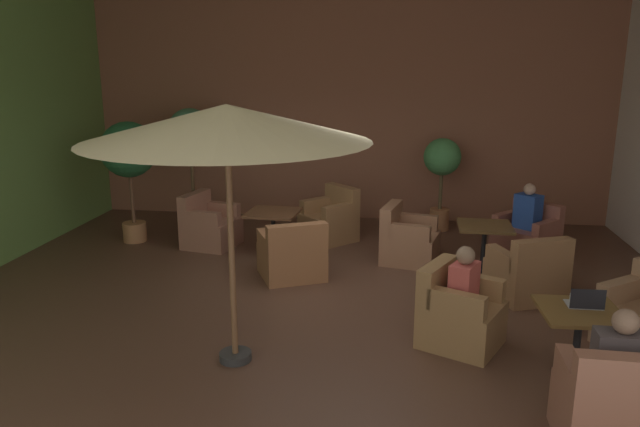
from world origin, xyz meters
name	(u,v)px	position (x,y,z in m)	size (l,w,h in m)	color
ground_plane	(316,301)	(0.00, 0.00, -0.01)	(9.54, 8.46, 0.02)	#513427
wall_back_brick	(347,108)	(0.00, 4.19, 2.04)	(9.54, 0.08, 4.09)	brown
cafe_table_front_left	(579,325)	(2.67, -1.47, 0.51)	(0.75, 0.75, 0.66)	black
armchair_front_left_east	(459,315)	(1.63, -0.96, 0.33)	(0.98, 0.96, 0.85)	olive
armchair_front_left_south	(616,411)	(2.64, -2.63, 0.33)	(0.80, 0.73, 0.90)	#915944
cafe_table_front_right	(484,234)	(2.19, 1.44, 0.54)	(0.75, 0.75, 0.66)	black
armchair_front_right_north	(527,275)	(2.59, 0.44, 0.31)	(0.99, 1.00, 0.83)	#946641
armchair_front_right_east	(527,236)	(2.93, 2.22, 0.30)	(1.08, 1.07, 0.79)	#9C5646
armchair_front_right_south	(407,241)	(1.13, 1.68, 0.31)	(0.90, 0.89, 0.85)	#946245
cafe_table_mid_center	(273,221)	(-0.90, 1.81, 0.51)	(0.82, 0.82, 0.66)	black
armchair_mid_center_north	(292,256)	(-0.43, 0.79, 0.31)	(1.07, 1.06, 0.82)	#9A623D
armchair_mid_center_east	(330,221)	(-0.12, 2.61, 0.33)	(1.03, 1.03, 0.88)	#986941
armchair_mid_center_south	(209,227)	(-2.00, 2.05, 0.32)	(0.89, 0.90, 0.85)	#97614B
patio_umbrella_tall_red	(227,124)	(-0.58, -1.61, 2.33)	(2.64, 2.64, 2.51)	#2D2D2D
potted_tree_left_corner	(442,166)	(1.70, 3.49, 1.13)	(0.64, 0.64, 1.61)	#AE6A42
potted_tree_mid_left	(191,140)	(-2.58, 3.02, 1.57)	(0.76, 0.76, 2.11)	#3F2C37
potted_tree_mid_right	(129,155)	(-3.30, 2.14, 1.43)	(0.89, 0.89, 1.96)	#A96C43
patron_blue_shirt	(621,358)	(2.64, -2.59, 0.76)	(0.39, 0.22, 0.68)	#413838
patron_by_window	(528,209)	(2.91, 2.20, 0.73)	(0.43, 0.43, 0.68)	#25489C
patron_with_friend	(464,279)	(1.67, -0.98, 0.73)	(0.35, 0.40, 0.62)	#B74941
iced_drink_cup	(574,299)	(2.64, -1.36, 0.71)	(0.08, 0.08, 0.11)	silver
open_laptop	(585,302)	(2.73, -1.41, 0.71)	(0.31, 0.23, 0.20)	#9EA0A5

